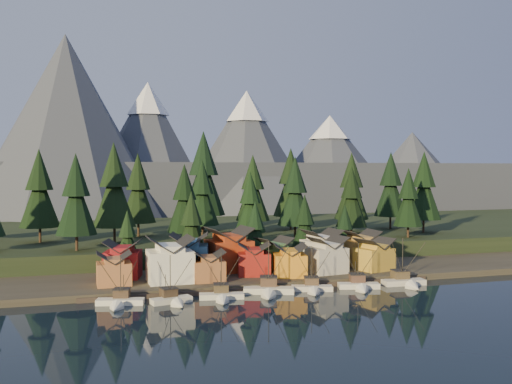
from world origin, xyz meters
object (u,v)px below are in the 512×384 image
object	(u,v)px
house_front_0	(114,268)
boat_4	(313,282)
house_back_0	(123,258)
boat_0	(119,295)
boat_2	(222,290)
boat_6	(406,276)
boat_1	(173,293)
house_front_1	(170,258)
boat_3	(269,284)
boat_5	(360,279)
house_back_1	(189,253)

from	to	relation	value
house_front_0	boat_4	bearing A→B (deg)	-17.54
house_front_0	house_back_0	bearing A→B (deg)	72.45
boat_0	house_front_0	world-z (taller)	boat_0
boat_2	boat_6	world-z (taller)	boat_6
boat_1	boat_4	bearing A→B (deg)	-8.49
boat_4	house_front_1	bearing A→B (deg)	173.33
boat_1	boat_6	distance (m)	53.67
boat_1	boat_3	xyz separation A→B (m)	(20.79, 2.36, 0.26)
house_front_0	boat_0	bearing A→B (deg)	-89.54
boat_1	house_back_0	distance (m)	24.42
boat_1	house_front_1	distance (m)	15.50
house_front_0	house_front_1	xyz separation A→B (m)	(12.18, 0.01, 1.51)
boat_1	boat_4	world-z (taller)	boat_4
house_back_0	boat_5	bearing A→B (deg)	-8.27
boat_5	house_back_0	xyz separation A→B (m)	(-49.98, 21.21, 3.89)
boat_0	boat_6	world-z (taller)	boat_6
boat_5	house_front_1	distance (m)	42.59
boat_3	boat_4	distance (m)	10.04
boat_0	boat_5	xyz separation A→B (m)	(52.12, -0.02, 0.17)
house_back_1	boat_0	bearing A→B (deg)	-116.70
house_front_1	boat_4	bearing A→B (deg)	-24.13
house_back_0	boat_4	bearing A→B (deg)	-13.03
boat_2	house_front_0	bearing A→B (deg)	155.74
boat_0	house_back_1	world-z (taller)	house_back_1
boat_5	house_back_0	world-z (taller)	house_back_0
boat_2	boat_3	bearing A→B (deg)	19.96
boat_6	boat_5	bearing A→B (deg)	-174.24
boat_6	house_front_0	size ratio (longest dim) A/B	1.65
boat_6	house_front_1	distance (m)	53.84
boat_6	boat_1	bearing A→B (deg)	-173.20
boat_0	house_front_1	bearing A→B (deg)	62.18
boat_1	boat_6	world-z (taller)	boat_6
house_front_1	boat_3	bearing A→B (deg)	-33.67
boat_0	boat_3	xyz separation A→B (m)	(31.08, 0.87, 0.34)
house_back_0	house_front_1	bearing A→B (deg)	-24.58
boat_2	house_front_1	size ratio (longest dim) A/B	1.05
boat_4	house_front_0	xyz separation A→B (m)	(-41.40, 12.50, 3.26)
boat_3	house_front_0	world-z (taller)	boat_3
boat_6	boat_2	bearing A→B (deg)	-173.47
boat_1	house_back_1	world-z (taller)	house_back_1
boat_3	boat_6	xyz separation A→B (m)	(32.85, -0.75, -0.04)
boat_3	house_back_0	xyz separation A→B (m)	(-28.94, 20.31, 3.72)
boat_0	boat_4	bearing A→B (deg)	15.18
house_front_0	house_back_0	world-z (taller)	house_back_0
boat_3	boat_4	xyz separation A→B (m)	(10.04, -0.19, -0.33)
boat_5	boat_6	xyz separation A→B (m)	(11.81, 0.14, 0.12)
boat_1	boat_3	distance (m)	20.92
boat_1	house_back_1	size ratio (longest dim) A/B	0.98
boat_5	house_front_1	size ratio (longest dim) A/B	1.12
boat_4	house_back_1	xyz separation A→B (m)	(-23.47, 19.72, 4.66)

